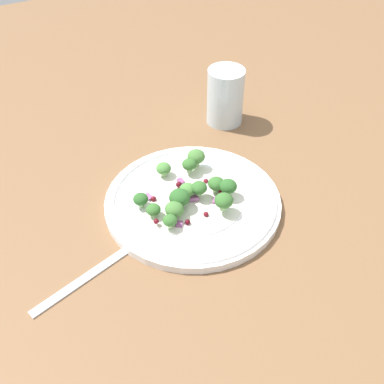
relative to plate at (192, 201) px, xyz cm
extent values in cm
cube|color=brown|center=(0.13, 1.20, -1.86)|extent=(180.00, 180.00, 2.00)
cylinder|color=white|center=(0.00, 0.00, -0.26)|extent=(25.69, 25.69, 1.20)
torus|color=white|center=(0.00, 0.00, 0.34)|extent=(24.63, 24.63, 1.00)
cylinder|color=white|center=(0.00, 0.00, 0.44)|extent=(14.90, 14.90, 0.20)
cylinder|color=#ADD18E|center=(-1.41, 6.63, 0.92)|extent=(0.85, 0.85, 0.85)
ellipsoid|color=#4C843D|center=(-1.41, 6.63, 1.94)|extent=(2.28, 2.28, 1.71)
cylinder|color=#8EB77A|center=(2.61, -4.50, 1.60)|extent=(0.98, 0.98, 0.98)
ellipsoid|color=#386B2D|center=(2.61, -4.50, 2.77)|extent=(2.61, 2.61, 1.96)
cylinder|color=#8EB77A|center=(-7.15, 1.96, 0.93)|extent=(0.80, 0.80, 0.80)
ellipsoid|color=#2D6028|center=(-7.15, 1.96, 1.90)|extent=(2.15, 2.15, 1.61)
cylinder|color=#ADD18E|center=(-3.89, -2.22, 0.86)|extent=(0.99, 0.99, 0.99)
ellipsoid|color=#477A38|center=(-3.89, -2.22, 2.05)|extent=(2.64, 2.64, 1.98)
cylinder|color=#8EB77A|center=(2.28, 5.27, 1.34)|extent=(0.83, 0.83, 0.83)
ellipsoid|color=#386B2D|center=(2.28, 5.27, 2.34)|extent=(2.22, 2.22, 1.67)
cylinder|color=#8EB77A|center=(-2.38, -0.81, 1.12)|extent=(1.11, 1.11, 1.11)
ellipsoid|color=#2D6028|center=(-2.38, -0.81, 2.45)|extent=(2.96, 2.96, 2.22)
cylinder|color=#ADD18E|center=(-5.34, -3.81, 1.10)|extent=(0.74, 0.74, 0.74)
ellipsoid|color=#386B2D|center=(-5.34, -3.81, 1.99)|extent=(1.97, 1.97, 1.48)
cylinder|color=#9EC684|center=(-6.35, -0.64, 0.80)|extent=(0.77, 0.77, 0.77)
ellipsoid|color=#386B2D|center=(-6.35, -0.64, 1.72)|extent=(2.05, 2.05, 1.54)
cylinder|color=#9EC684|center=(4.82, -1.95, 1.37)|extent=(0.96, 0.96, 0.96)
ellipsoid|color=#2D6028|center=(4.82, -1.95, 2.52)|extent=(2.56, 2.56, 1.92)
cylinder|color=#ADD18E|center=(-0.41, 0.62, 0.89)|extent=(0.90, 0.90, 0.90)
ellipsoid|color=#4C843D|center=(-0.41, 0.62, 1.97)|extent=(2.39, 2.39, 1.79)
cylinder|color=#9EC684|center=(3.91, 6.14, 1.41)|extent=(1.03, 1.03, 1.03)
ellipsoid|color=#477A38|center=(3.91, 6.14, 2.64)|extent=(2.73, 2.73, 2.05)
cylinder|color=#9EC684|center=(3.76, -0.38, 1.15)|extent=(0.91, 0.91, 0.91)
ellipsoid|color=#386B2D|center=(3.76, -0.38, 2.25)|extent=(2.42, 2.42, 1.82)
cylinder|color=#9EC684|center=(0.98, -0.30, 1.46)|extent=(0.86, 0.86, 0.86)
ellipsoid|color=#386B2D|center=(0.98, -0.30, 2.49)|extent=(2.31, 2.31, 1.73)
sphere|color=maroon|center=(-5.07, 2.30, 0.75)|extent=(0.83, 0.83, 0.83)
sphere|color=maroon|center=(4.13, -1.22, 1.17)|extent=(0.74, 0.74, 0.74)
sphere|color=maroon|center=(-6.79, -2.51, 1.29)|extent=(0.75, 0.75, 0.75)
sphere|color=#4C0A14|center=(-0.59, 3.08, 1.10)|extent=(0.90, 0.90, 0.90)
sphere|color=maroon|center=(-0.32, -3.98, 0.80)|extent=(0.73, 0.73, 0.73)
sphere|color=#4C0A14|center=(-2.87, -4.22, 0.86)|extent=(0.77, 0.77, 0.77)
sphere|color=maroon|center=(3.57, 2.34, 0.72)|extent=(0.74, 0.74, 0.74)
cube|color=#934C84|center=(-4.01, -3.91, 0.64)|extent=(1.26, 1.27, 0.58)
cube|color=#A35B93|center=(0.38, -0.40, 0.94)|extent=(1.55, 1.22, 0.59)
cube|color=#A35B93|center=(2.77, -2.12, 0.67)|extent=(1.43, 1.48, 0.46)
cube|color=#934C84|center=(0.09, 3.93, 0.80)|extent=(0.89, 1.23, 0.47)
cube|color=#A35B93|center=(-5.53, 3.06, 0.78)|extent=(1.05, 1.48, 0.35)
cube|color=silver|center=(-18.51, -5.82, -0.61)|extent=(14.68, 5.58, 0.50)
cube|color=silver|center=(-9.63, -3.07, -0.61)|extent=(4.15, 3.36, 0.50)
cylinder|color=silver|center=(15.46, 17.16, 4.15)|extent=(6.44, 6.44, 10.01)
camera|label=1|loc=(-23.89, -46.01, 48.58)|focal=45.60mm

